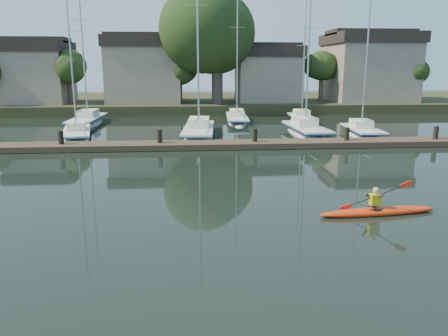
{
  "coord_description": "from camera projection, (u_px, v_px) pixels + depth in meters",
  "views": [
    {
      "loc": [
        -1.16,
        -13.17,
        5.08
      ],
      "look_at": [
        0.17,
        3.27,
        1.2
      ],
      "focal_mm": 35.0,
      "sensor_mm": 36.0,
      "label": 1
    }
  ],
  "objects": [
    {
      "name": "kayak",
      "position": [
        377.0,
        210.0,
        15.23
      ],
      "size": [
        4.36,
        0.97,
        1.38
      ],
      "rotation": [
        0.0,
        0.0,
        0.09
      ],
      "color": "red",
      "rests_on": "ground"
    },
    {
      "name": "sailboat_7",
      "position": [
        302.0,
        124.0,
        40.25
      ],
      "size": [
        2.42,
        7.45,
        11.84
      ],
      "rotation": [
        0.0,
        0.0,
        -0.07
      ],
      "color": "silver",
      "rests_on": "ground"
    },
    {
      "name": "ground",
      "position": [
        227.0,
        227.0,
        14.03
      ],
      "size": [
        160.0,
        160.0,
        0.0
      ],
      "primitive_type": "plane",
      "color": "black",
      "rests_on": "ground"
    },
    {
      "name": "sailboat_4",
      "position": [
        362.0,
        138.0,
        32.57
      ],
      "size": [
        2.43,
        6.76,
        11.3
      ],
      "rotation": [
        0.0,
        0.0,
        -0.07
      ],
      "color": "silver",
      "rests_on": "ground"
    },
    {
      "name": "sailboat_5",
      "position": [
        88.0,
        126.0,
        38.77
      ],
      "size": [
        2.39,
        9.27,
        15.26
      ],
      "rotation": [
        0.0,
        0.0,
        -0.03
      ],
      "color": "silver",
      "rests_on": "ground"
    },
    {
      "name": "shore",
      "position": [
        211.0,
        81.0,
        52.51
      ],
      "size": [
        90.0,
        25.25,
        12.75
      ],
      "color": "#242D16",
      "rests_on": "ground"
    },
    {
      "name": "sailboat_1",
      "position": [
        77.0,
        140.0,
        31.61
      ],
      "size": [
        3.43,
        8.01,
        12.73
      ],
      "rotation": [
        0.0,
        0.0,
        0.2
      ],
      "color": "silver",
      "rests_on": "ground"
    },
    {
      "name": "sailboat_2",
      "position": [
        199.0,
        138.0,
        32.4
      ],
      "size": [
        2.91,
        9.68,
        15.81
      ],
      "rotation": [
        0.0,
        0.0,
        -0.07
      ],
      "color": "silver",
      "rests_on": "ground"
    },
    {
      "name": "dock",
      "position": [
        208.0,
        145.0,
        27.57
      ],
      "size": [
        34.0,
        2.0,
        1.8
      ],
      "color": "#4A372A",
      "rests_on": "ground"
    },
    {
      "name": "sailboat_6",
      "position": [
        237.0,
        123.0,
        40.55
      ],
      "size": [
        2.44,
        9.15,
        14.39
      ],
      "rotation": [
        0.0,
        0.0,
        -0.06
      ],
      "color": "silver",
      "rests_on": "ground"
    },
    {
      "name": "sailboat_3",
      "position": [
        306.0,
        137.0,
        33.08
      ],
      "size": [
        2.49,
        8.41,
        13.44
      ],
      "rotation": [
        0.0,
        0.0,
        0.04
      ],
      "color": "silver",
      "rests_on": "ground"
    }
  ]
}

